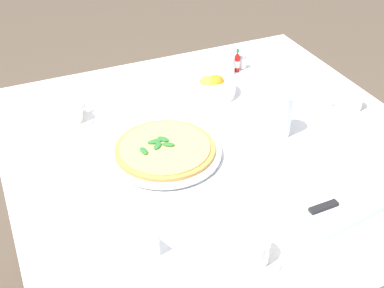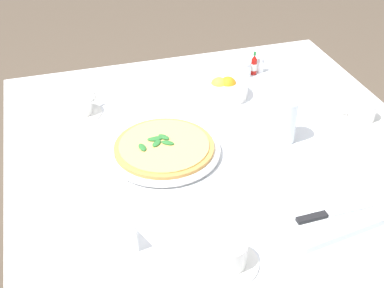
% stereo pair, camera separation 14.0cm
% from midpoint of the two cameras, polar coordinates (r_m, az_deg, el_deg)
% --- Properties ---
extents(dining_table, '(1.16, 1.16, 0.76)m').
position_cam_midpoint_polar(dining_table, '(1.51, 5.55, -4.35)').
color(dining_table, white).
rests_on(dining_table, ground_plane).
extents(pizza_plate, '(0.31, 0.31, 0.02)m').
position_cam_midpoint_polar(pizza_plate, '(1.39, -0.25, -0.83)').
color(pizza_plate, white).
rests_on(pizza_plate, dining_table).
extents(pizza, '(0.27, 0.27, 0.02)m').
position_cam_midpoint_polar(pizza, '(1.38, -0.27, -0.36)').
color(pizza, '#C68E47').
rests_on(pizza, pizza_plate).
extents(coffee_cup_center_back, '(0.13, 0.13, 0.07)m').
position_cam_midpoint_polar(coffee_cup_center_back, '(1.57, -10.01, 4.18)').
color(coffee_cup_center_back, white).
rests_on(coffee_cup_center_back, dining_table).
extents(coffee_cup_back_corner, '(0.13, 0.13, 0.06)m').
position_cam_midpoint_polar(coffee_cup_back_corner, '(1.09, 7.85, -12.31)').
color(coffee_cup_back_corner, white).
rests_on(coffee_cup_back_corner, dining_table).
extents(coffee_cup_right_edge, '(0.13, 0.13, 0.06)m').
position_cam_midpoint_polar(coffee_cup_right_edge, '(1.63, 20.88, 3.27)').
color(coffee_cup_right_edge, white).
rests_on(coffee_cup_right_edge, dining_table).
extents(water_glass_near_left, '(0.07, 0.07, 0.13)m').
position_cam_midpoint_polar(water_glass_near_left, '(1.45, 13.01, 2.20)').
color(water_glass_near_left, white).
rests_on(water_glass_near_left, dining_table).
extents(napkin_folded, '(0.24, 0.16, 0.02)m').
position_cam_midpoint_polar(napkin_folded, '(1.25, 18.27, -7.98)').
color(napkin_folded, white).
rests_on(napkin_folded, dining_table).
extents(dinner_knife, '(0.20, 0.02, 0.01)m').
position_cam_midpoint_polar(dinner_knife, '(1.24, 18.50, -7.48)').
color(dinner_knife, silver).
rests_on(dinner_knife, napkin_folded).
extents(citrus_bowl, '(0.15, 0.15, 0.06)m').
position_cam_midpoint_polar(citrus_bowl, '(1.65, 6.05, 6.13)').
color(citrus_bowl, white).
rests_on(citrus_bowl, dining_table).
extents(hot_sauce_bottle, '(0.02, 0.02, 0.08)m').
position_cam_midpoint_polar(hot_sauce_bottle, '(1.80, 9.19, 8.66)').
color(hot_sauce_bottle, '#B7140F').
rests_on(hot_sauce_bottle, dining_table).
extents(salt_shaker, '(0.03, 0.03, 0.06)m').
position_cam_midpoint_polar(salt_shaker, '(1.82, 9.84, 8.64)').
color(salt_shaker, white).
rests_on(salt_shaker, dining_table).
extents(pepper_shaker, '(0.03, 0.03, 0.06)m').
position_cam_midpoint_polar(pepper_shaker, '(1.78, 8.47, 8.16)').
color(pepper_shaker, white).
rests_on(pepper_shaker, dining_table).
extents(menu_card, '(0.04, 0.09, 0.06)m').
position_cam_midpoint_polar(menu_card, '(1.13, -3.87, -9.79)').
color(menu_card, white).
rests_on(menu_card, dining_table).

